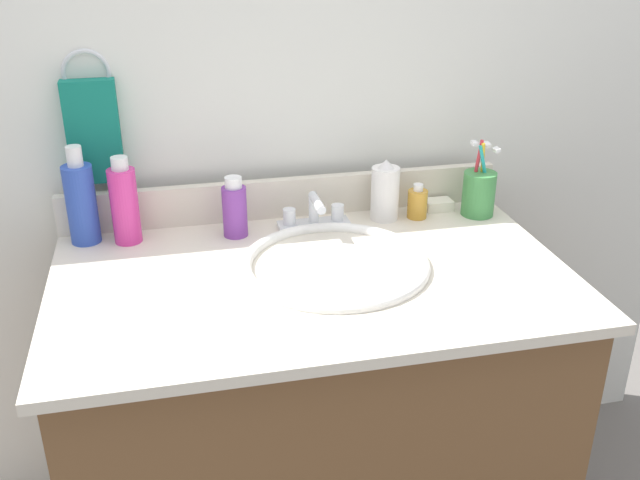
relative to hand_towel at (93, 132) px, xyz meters
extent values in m
cube|color=brown|center=(0.40, -0.32, -0.60)|extent=(0.97, 0.57, 0.72)
cube|color=beige|center=(0.40, -0.32, -0.23)|extent=(1.01, 0.62, 0.02)
cube|color=beige|center=(0.40, -0.02, -0.17)|extent=(1.01, 0.02, 0.09)
cube|color=silver|center=(0.40, 0.04, -0.31)|extent=(2.11, 0.04, 1.30)
torus|color=silver|center=(0.00, 0.02, 0.12)|extent=(0.10, 0.01, 0.10)
cube|color=#147260|center=(0.00, 0.00, 0.00)|extent=(0.11, 0.04, 0.22)
torus|color=white|center=(0.45, -0.30, -0.22)|extent=(0.38, 0.38, 0.02)
ellipsoid|color=white|center=(0.45, -0.30, -0.26)|extent=(0.33, 0.33, 0.11)
cylinder|color=#B2B5BA|center=(0.45, -0.30, -0.29)|extent=(0.04, 0.04, 0.01)
cube|color=silver|center=(0.45, -0.10, -0.21)|extent=(0.16, 0.05, 0.01)
cylinder|color=silver|center=(0.45, -0.10, -0.18)|extent=(0.02, 0.02, 0.06)
cylinder|color=silver|center=(0.45, -0.13, -0.15)|extent=(0.02, 0.09, 0.02)
cylinder|color=silver|center=(0.40, -0.10, -0.19)|extent=(0.03, 0.03, 0.04)
cylinder|color=silver|center=(0.51, -0.10, -0.19)|extent=(0.03, 0.03, 0.04)
cylinder|color=white|center=(0.62, -0.09, -0.16)|extent=(0.06, 0.06, 0.12)
cone|color=white|center=(0.62, -0.09, -0.09)|extent=(0.04, 0.04, 0.02)
cylinder|color=#D8338C|center=(0.05, -0.09, -0.14)|extent=(0.06, 0.06, 0.16)
cylinder|color=white|center=(0.05, -0.09, -0.04)|extent=(0.03, 0.03, 0.03)
cylinder|color=gold|center=(0.70, -0.10, -0.19)|extent=(0.05, 0.05, 0.07)
cylinder|color=white|center=(0.70, -0.10, -0.15)|extent=(0.02, 0.02, 0.02)
cylinder|color=#7A3899|center=(0.28, -0.11, -0.16)|extent=(0.05, 0.05, 0.11)
cylinder|color=white|center=(0.28, -0.11, -0.10)|extent=(0.04, 0.04, 0.02)
cylinder|color=#2D4CB2|center=(-0.04, -0.07, -0.14)|extent=(0.06, 0.06, 0.17)
cylinder|color=white|center=(-0.04, -0.07, -0.03)|extent=(0.03, 0.03, 0.04)
cylinder|color=#3F8C47|center=(0.84, -0.11, -0.17)|extent=(0.07, 0.07, 0.10)
cylinder|color=#26B2B2|center=(0.85, -0.11, -0.13)|extent=(0.05, 0.01, 0.16)
cube|color=white|center=(0.87, -0.11, -0.07)|extent=(0.01, 0.02, 0.01)
cylinder|color=yellow|center=(0.85, -0.10, -0.13)|extent=(0.03, 0.03, 0.16)
cube|color=white|center=(0.86, -0.09, -0.06)|extent=(0.01, 0.02, 0.01)
cylinder|color=#D8333F|center=(0.83, -0.10, -0.13)|extent=(0.02, 0.02, 0.17)
cube|color=white|center=(0.83, -0.10, -0.05)|extent=(0.01, 0.02, 0.01)
cube|color=white|center=(0.76, -0.06, -0.21)|extent=(0.06, 0.04, 0.02)
camera|label=1|loc=(0.14, -1.54, 0.43)|focal=40.35mm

